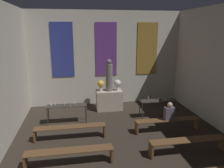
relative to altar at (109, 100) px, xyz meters
The scene contains 12 objects.
wall_back 2.13m from the altar, 90.00° to the left, with size 7.77×0.16×4.63m.
altar is the anchor object (origin of this frame).
statue 1.15m from the altar, 90.00° to the right, with size 0.33×0.33×1.49m.
flower_vase_left 0.88m from the altar, behind, with size 0.31×0.31×0.51m.
flower_vase_right 0.88m from the altar, ahead, with size 0.31×0.31×0.51m.
candle_rack_left 2.35m from the altar, 145.84° to the right, with size 1.57×0.44×0.96m.
candle_rack_right 2.35m from the altar, 34.22° to the right, with size 1.57×0.44×0.94m.
pew_third_left 4.60m from the altar, 112.92° to the right, with size 2.44×0.36×0.47m.
pew_third_right 4.60m from the altar, 67.08° to the right, with size 2.44×0.36×0.47m.
pew_back_left 3.22m from the altar, 123.76° to the right, with size 2.44×0.36×0.47m.
pew_back_right 3.22m from the altar, 56.24° to the right, with size 2.44×0.36×0.47m.
person_seated 3.26m from the altar, 55.53° to the right, with size 0.36×0.24×0.67m.
Camera 1 is at (-1.53, -0.87, 3.72)m, focal length 35.00 mm.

